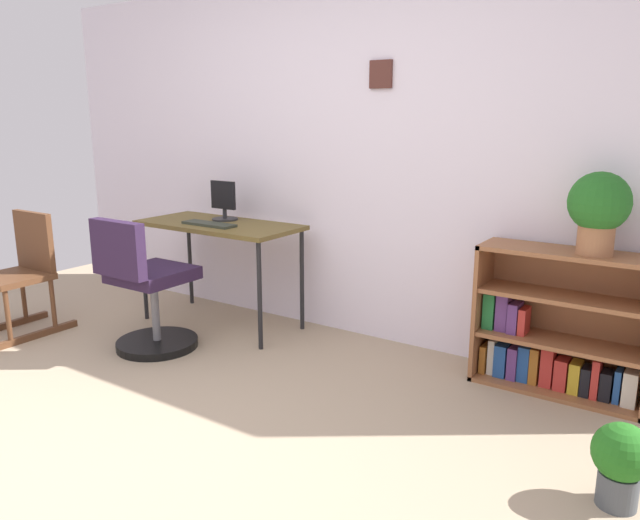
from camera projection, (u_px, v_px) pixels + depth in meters
name	position (u px, v px, depth m)	size (l,w,h in m)	color
ground_plane	(76.00, 466.00, 2.61)	(6.24, 6.24, 0.00)	tan
wall_back	(342.00, 160.00, 4.07)	(5.20, 0.12, 2.36)	white
desk	(219.00, 231.00, 4.25)	(1.17, 0.54, 0.74)	brown
monitor	(224.00, 203.00, 4.32)	(0.21, 0.19, 0.28)	#262628
keyboard	(209.00, 224.00, 4.14)	(0.41, 0.12, 0.02)	#32372B
office_chair	(146.00, 294.00, 3.82)	(0.52, 0.55, 0.87)	black
rocking_chair	(22.00, 272.00, 4.16)	(0.42, 0.64, 0.83)	brown
bookshelf_low	(558.00, 330.00, 3.29)	(0.89, 0.30, 0.79)	brown
potted_plant_on_shelf	(599.00, 207.00, 3.01)	(0.30, 0.30, 0.42)	#9E6642
potted_plant_floor	(621.00, 460.00, 2.30)	(0.22, 0.22, 0.34)	#474C51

